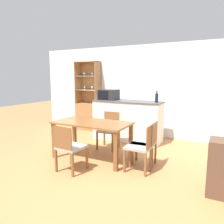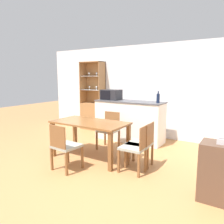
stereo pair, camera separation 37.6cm
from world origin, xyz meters
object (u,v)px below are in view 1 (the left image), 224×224
Objects in this scene: display_cabinet at (88,111)px; dining_table at (92,127)px; wine_bottle at (157,98)px; dining_chair_side_right_far at (146,143)px; dining_chair_head_far at (109,130)px; microwave at (109,95)px; dining_chair_head_near at (70,147)px; dining_chair_side_right_near at (141,147)px.

display_cabinet reaches higher than dining_table.
wine_bottle reaches higher than dining_table.
dining_chair_head_far is at bearing 57.83° from dining_chair_side_right_far.
dining_chair_head_far is (-1.10, 0.60, 0.00)m from dining_chair_side_right_far.
display_cabinet is 4.37× the size of microwave.
dining_chair_head_far is (1.46, -1.34, -0.16)m from display_cabinet.
dining_chair_side_right_far is at bearing 147.18° from dining_chair_head_far.
dining_chair_head_far is 1.21m from microwave.
dining_chair_head_far is 1.45m from dining_chair_head_near.
dining_chair_side_right_far is at bearing -0.69° from dining_chair_side_right_near.
display_cabinet is at bearing 121.79° from dining_chair_head_near.
display_cabinet is 1.99m from dining_chair_head_far.
display_cabinet is 3.22m from dining_chair_side_right_far.
dining_chair_head_near is 2.45m from microwave.
dining_chair_side_right_near is 1.26m from dining_chair_head_near.
display_cabinet is 1.27m from microwave.
display_cabinet is 2.51× the size of dining_chair_head_near.
wine_bottle is (0.88, 1.52, 0.52)m from dining_table.
microwave is at bearing 43.90° from dining_chair_side_right_far.
display_cabinet is 2.48m from wine_bottle.
display_cabinet is 7.46× the size of wine_bottle.
display_cabinet is 2.51× the size of dining_chair_head_far.
dining_chair_head_far and dining_chair_head_near have the same top height.
dining_chair_side_right_far is 1.39m from dining_chair_head_near.
dining_chair_head_far is at bearing 51.76° from dining_chair_side_right_near.
dining_chair_side_right_far is 1.59m from wine_bottle.
dining_chair_side_right_far is at bearing 6.39° from dining_table.
dining_chair_side_right_far and dining_chair_head_near have the same top height.
display_cabinet is 2.51× the size of dining_chair_side_right_far.
dining_chair_side_right_far is (2.57, -1.94, -0.16)m from display_cabinet.
dining_table is 0.76m from dining_chair_head_far.
dining_chair_head_far is 2.97× the size of wine_bottle.
microwave is 1.71× the size of wine_bottle.
display_cabinet is 2.51× the size of dining_chair_side_right_near.
dining_chair_side_right_far is 1.26m from dining_chair_head_far.
dining_chair_head_far is 1.39m from wine_bottle.
microwave reaches higher than dining_chair_side_right_far.
display_cabinet is at bearing -46.55° from dining_chair_head_far.
dining_chair_side_right_far is 1.00× the size of dining_chair_head_near.
microwave reaches higher than dining_table.
dining_chair_side_right_near is at bearing 32.94° from dining_chair_head_near.
display_cabinet is at bearing 153.32° from microwave.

